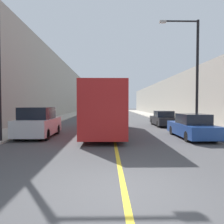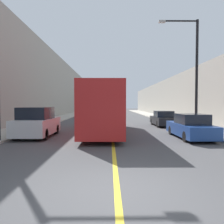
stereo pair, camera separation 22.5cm
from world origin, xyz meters
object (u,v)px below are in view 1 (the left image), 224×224
object	(u,v)px
car_right_near	(192,127)
street_lamp_right	(194,68)
bus	(104,108)
car_right_mid	(163,119)
parked_suv_left	(38,123)
street_lamp_left	(4,57)

from	to	relation	value
car_right_near	street_lamp_right	world-z (taller)	street_lamp_right
car_right_near	bus	bearing A→B (deg)	153.04
car_right_near	car_right_mid	size ratio (longest dim) A/B	1.10
bus	parked_suv_left	distance (m)	4.87
bus	car_right_near	size ratio (longest dim) A/B	2.39
bus	street_lamp_left	world-z (taller)	street_lamp_left
bus	street_lamp_right	bearing A→B (deg)	0.37
street_lamp_left	car_right_mid	bearing A→B (deg)	39.03
bus	car_right_near	world-z (taller)	bus
parked_suv_left	car_right_mid	bearing A→B (deg)	34.91
bus	car_right_mid	bearing A→B (deg)	40.19
parked_suv_left	street_lamp_right	distance (m)	11.95
street_lamp_right	parked_suv_left	bearing A→B (deg)	-168.79
car_right_mid	street_lamp_right	xyz separation A→B (m)	(1.08, -4.77, 4.22)
street_lamp_right	car_right_near	bearing A→B (deg)	-113.21
car_right_near	street_lamp_left	bearing A→B (deg)	-172.67
bus	street_lamp_left	xyz separation A→B (m)	(-5.47, -4.24, 2.91)
car_right_mid	parked_suv_left	bearing A→B (deg)	-145.09
parked_suv_left	street_lamp_right	bearing A→B (deg)	11.21
car_right_near	car_right_mid	distance (m)	7.64
car_right_near	street_lamp_left	world-z (taller)	street_lamp_left
bus	car_right_mid	xyz separation A→B (m)	(5.70, 4.82, -1.16)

